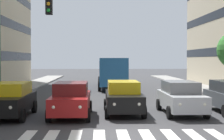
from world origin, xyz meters
name	(u,v)px	position (x,y,z in m)	size (l,w,h in m)	color
ground_plane	(136,137)	(0.00, 0.00, 0.00)	(180.00, 180.00, 0.00)	#38383A
crosswalk_markings	(136,137)	(0.00, 0.00, 0.00)	(8.55, 2.80, 0.01)	silver
car_1	(181,97)	(-2.94, -5.26, 0.89)	(2.02, 4.44, 1.72)	#B2B7BC
car_2	(123,97)	(0.08, -5.45, 0.89)	(2.02, 4.44, 1.72)	black
car_3	(71,99)	(2.76, -4.61, 0.89)	(2.02, 4.44, 1.72)	maroon
car_4	(11,99)	(5.75, -4.58, 0.89)	(2.02, 4.44, 1.72)	black
bus_behind_traffic	(112,69)	(0.08, -21.75, 1.86)	(2.78, 10.50, 3.00)	#286BAD
street_lamp_right	(6,30)	(7.58, -10.58, 4.84)	(2.92, 0.28, 7.74)	#4C6B56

